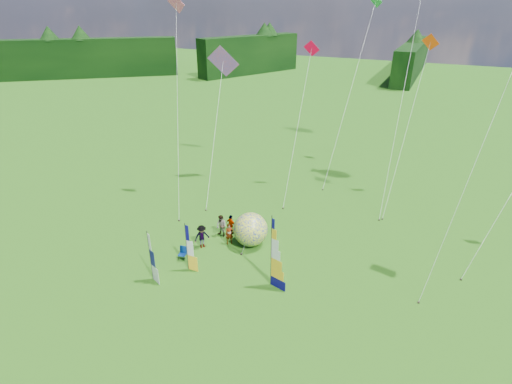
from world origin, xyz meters
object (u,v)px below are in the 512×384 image
at_px(camp_chair, 182,254).
at_px(kite_whale, 405,83).
at_px(spectator_c, 202,237).
at_px(bol_inflatable, 251,230).
at_px(side_banner_far, 150,257).
at_px(side_banner_left, 187,247).
at_px(spectator_b, 221,226).
at_px(feather_banner_main, 271,253).
at_px(spectator_a, 229,234).
at_px(spectator_d, 231,225).

relative_size(camp_chair, kite_whale, 0.05).
height_order(spectator_c, kite_whale, kite_whale).
distance_m(bol_inflatable, kite_whale, 17.77).
distance_m(side_banner_far, spectator_c, 4.66).
relative_size(spectator_c, kite_whale, 0.09).
relative_size(side_banner_left, spectator_b, 1.98).
xyz_separation_m(feather_banner_main, side_banner_left, (-5.59, -0.89, -0.70)).
relative_size(side_banner_far, spectator_a, 2.11).
distance_m(side_banner_left, spectator_c, 2.81).
bearing_deg(kite_whale, spectator_c, -111.72).
bearing_deg(spectator_a, camp_chair, -161.95).
bearing_deg(spectator_d, side_banner_far, 90.84).
bearing_deg(side_banner_far, bol_inflatable, 81.29).
bearing_deg(camp_chair, side_banner_far, -112.43).
relative_size(side_banner_left, side_banner_far, 0.98).
xyz_separation_m(spectator_d, camp_chair, (-1.43, -4.40, -0.33)).
xyz_separation_m(spectator_a, spectator_d, (-0.56, 1.26, -0.03)).
bearing_deg(bol_inflatable, camp_chair, -132.61).
height_order(spectator_b, spectator_d, spectator_b).
relative_size(feather_banner_main, camp_chair, 5.11).
distance_m(side_banner_far, spectator_d, 7.32).
xyz_separation_m(spectator_d, kite_whale, (9.72, 12.72, 9.21)).
bearing_deg(kite_whale, side_banner_far, -107.12).
xyz_separation_m(side_banner_left, camp_chair, (-0.99, 0.75, -1.24)).
distance_m(spectator_a, spectator_c, 2.00).
bearing_deg(spectator_d, kite_whale, -111.25).
relative_size(side_banner_left, spectator_d, 2.14).
xyz_separation_m(spectator_a, kite_whale, (9.16, 13.98, 9.19)).
relative_size(bol_inflatable, spectator_c, 1.39).
xyz_separation_m(side_banner_left, spectator_d, (0.45, 5.14, -0.91)).
distance_m(side_banner_left, spectator_a, 4.11).
height_order(feather_banner_main, spectator_b, feather_banner_main).
distance_m(camp_chair, kite_whale, 22.54).
bearing_deg(side_banner_left, kite_whale, 59.93).
bearing_deg(side_banner_far, camp_chair, 102.49).
relative_size(side_banner_left, bol_inflatable, 1.37).
bearing_deg(spectator_d, side_banner_left, 101.17).
xyz_separation_m(side_banner_far, spectator_c, (0.92, 4.49, -0.84)).
height_order(side_banner_left, side_banner_far, side_banner_far).
distance_m(feather_banner_main, spectator_b, 6.92).
bearing_deg(spectator_b, spectator_c, -90.02).
relative_size(spectator_d, kite_whale, 0.08).
bearing_deg(camp_chair, bol_inflatable, 35.44).
distance_m(side_banner_left, bol_inflatable, 5.12).
relative_size(spectator_b, kite_whale, 0.09).
bearing_deg(spectator_b, spectator_d, 63.38).
bearing_deg(kite_whale, side_banner_left, -106.23).
bearing_deg(bol_inflatable, kite_whale, 60.03).
xyz_separation_m(side_banner_far, spectator_d, (1.91, 7.01, -0.94)).
distance_m(spectator_a, camp_chair, 3.73).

